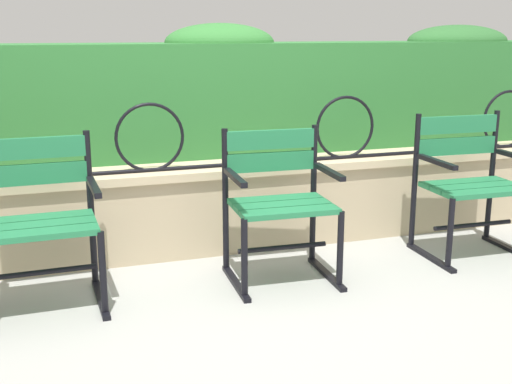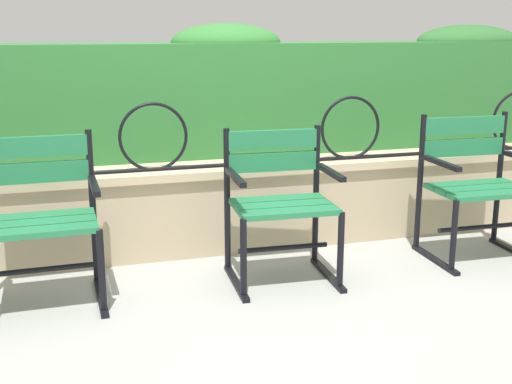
% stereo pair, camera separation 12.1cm
% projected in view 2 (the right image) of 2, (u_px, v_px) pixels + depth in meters
% --- Properties ---
extents(ground_plane, '(60.00, 60.00, 0.00)m').
position_uv_depth(ground_plane, '(260.00, 293.00, 3.55)').
color(ground_plane, '#9E9E99').
extents(stone_wall, '(7.59, 0.41, 0.55)m').
position_uv_depth(stone_wall, '(223.00, 206.00, 4.24)').
color(stone_wall, tan).
rests_on(stone_wall, ground).
extents(iron_arch_fence, '(7.04, 0.02, 0.42)m').
position_uv_depth(iron_arch_fence, '(167.00, 142.00, 3.96)').
color(iron_arch_fence, black).
rests_on(iron_arch_fence, stone_wall).
extents(hedge_row, '(7.43, 0.57, 0.88)m').
position_uv_depth(hedge_row, '(204.00, 93.00, 4.50)').
color(hedge_row, '#2D7033').
rests_on(hedge_row, stone_wall).
extents(park_chair_left, '(0.61, 0.53, 0.87)m').
position_uv_depth(park_chair_left, '(39.00, 215.00, 3.35)').
color(park_chair_left, '#237547').
rests_on(park_chair_left, ground).
extents(park_chair_centre, '(0.61, 0.55, 0.85)m').
position_uv_depth(park_chair_centre, '(280.00, 200.00, 3.68)').
color(park_chair_centre, '#237547').
rests_on(park_chair_centre, ground).
extents(park_chair_right, '(0.63, 0.54, 0.88)m').
position_uv_depth(park_chair_right, '(475.00, 182.00, 4.06)').
color(park_chair_right, '#237547').
rests_on(park_chair_right, ground).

